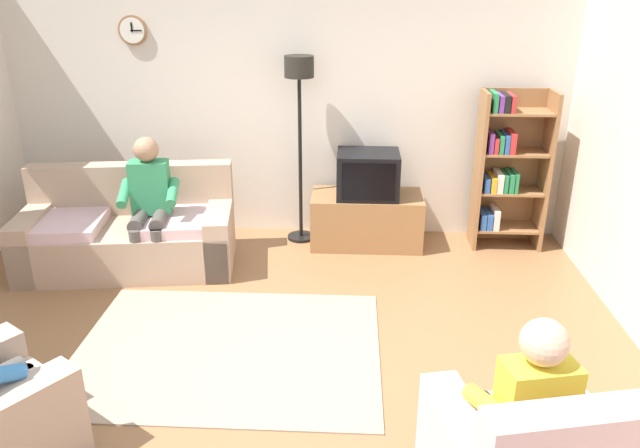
{
  "coord_description": "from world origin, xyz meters",
  "views": [
    {
      "loc": [
        0.67,
        -3.51,
        2.52
      ],
      "look_at": [
        0.45,
        0.69,
        0.83
      ],
      "focal_mm": 34.44,
      "sensor_mm": 36.0,
      "label": 1
    }
  ],
  "objects_px": {
    "floor_lamp": "(299,99)",
    "person_on_couch": "(149,199)",
    "tv_stand": "(366,219)",
    "tv": "(368,174)",
    "person_in_right_armchair": "(524,404)",
    "couch": "(129,234)",
    "bookshelf": "(506,168)"
  },
  "relations": [
    {
      "from": "person_on_couch",
      "to": "tv_stand",
      "type": "bearing_deg",
      "value": 20.61
    },
    {
      "from": "tv",
      "to": "person_in_right_armchair",
      "type": "relative_size",
      "value": 0.54
    },
    {
      "from": "tv_stand",
      "to": "person_in_right_armchair",
      "type": "bearing_deg",
      "value": -77.95
    },
    {
      "from": "floor_lamp",
      "to": "person_on_couch",
      "type": "distance_m",
      "value": 1.7
    },
    {
      "from": "couch",
      "to": "floor_lamp",
      "type": "distance_m",
      "value": 2.05
    },
    {
      "from": "couch",
      "to": "person_on_couch",
      "type": "relative_size",
      "value": 1.61
    },
    {
      "from": "tv_stand",
      "to": "tv",
      "type": "bearing_deg",
      "value": -90.0
    },
    {
      "from": "tv",
      "to": "person_on_couch",
      "type": "height_order",
      "value": "person_on_couch"
    },
    {
      "from": "person_in_right_armchair",
      "to": "tv",
      "type": "bearing_deg",
      "value": 102.13
    },
    {
      "from": "couch",
      "to": "tv",
      "type": "bearing_deg",
      "value": 15.15
    },
    {
      "from": "couch",
      "to": "bookshelf",
      "type": "bearing_deg",
      "value": 11.04
    },
    {
      "from": "tv",
      "to": "person_in_right_armchair",
      "type": "height_order",
      "value": "person_in_right_armchair"
    },
    {
      "from": "tv_stand",
      "to": "floor_lamp",
      "type": "distance_m",
      "value": 1.37
    },
    {
      "from": "floor_lamp",
      "to": "person_in_right_armchair",
      "type": "bearing_deg",
      "value": -67.92
    },
    {
      "from": "bookshelf",
      "to": "floor_lamp",
      "type": "relative_size",
      "value": 0.84
    },
    {
      "from": "couch",
      "to": "floor_lamp",
      "type": "xyz_separation_m",
      "value": [
        1.54,
        0.72,
        1.14
      ]
    },
    {
      "from": "bookshelf",
      "to": "person_in_right_armchair",
      "type": "height_order",
      "value": "bookshelf"
    },
    {
      "from": "person_in_right_armchair",
      "to": "floor_lamp",
      "type": "bearing_deg",
      "value": 112.08
    },
    {
      "from": "floor_lamp",
      "to": "person_on_couch",
      "type": "xyz_separation_m",
      "value": [
        -1.28,
        -0.83,
        -0.75
      ]
    },
    {
      "from": "couch",
      "to": "tv_stand",
      "type": "height_order",
      "value": "couch"
    },
    {
      "from": "tv",
      "to": "floor_lamp",
      "type": "xyz_separation_m",
      "value": [
        -0.67,
        0.12,
        0.71
      ]
    },
    {
      "from": "tv",
      "to": "person_in_right_armchair",
      "type": "xyz_separation_m",
      "value": [
        0.7,
        -3.26,
        -0.14
      ]
    },
    {
      "from": "tv",
      "to": "person_in_right_armchair",
      "type": "bearing_deg",
      "value": -77.87
    },
    {
      "from": "person_on_couch",
      "to": "bookshelf",
      "type": "bearing_deg",
      "value": 13.7
    },
    {
      "from": "tv_stand",
      "to": "bookshelf",
      "type": "height_order",
      "value": "bookshelf"
    },
    {
      "from": "tv_stand",
      "to": "person_in_right_armchair",
      "type": "xyz_separation_m",
      "value": [
        0.7,
        -3.28,
        0.34
      ]
    },
    {
      "from": "floor_lamp",
      "to": "person_in_right_armchair",
      "type": "relative_size",
      "value": 1.65
    },
    {
      "from": "tv_stand",
      "to": "floor_lamp",
      "type": "xyz_separation_m",
      "value": [
        -0.67,
        0.1,
        1.19
      ]
    },
    {
      "from": "couch",
      "to": "tv",
      "type": "relative_size",
      "value": 3.33
    },
    {
      "from": "floor_lamp",
      "to": "person_on_couch",
      "type": "bearing_deg",
      "value": -146.92
    },
    {
      "from": "person_on_couch",
      "to": "person_in_right_armchair",
      "type": "height_order",
      "value": "person_on_couch"
    },
    {
      "from": "tv_stand",
      "to": "bookshelf",
      "type": "xyz_separation_m",
      "value": [
        1.34,
        0.07,
        0.54
      ]
    }
  ]
}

